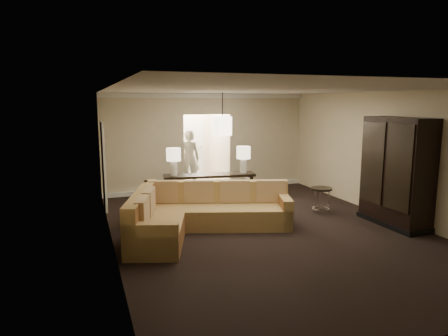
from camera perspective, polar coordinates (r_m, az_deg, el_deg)
name	(u,v)px	position (r m, az deg, el deg)	size (l,w,h in m)	color
ground	(267,230)	(8.22, 6.17, -8.82)	(8.00, 8.00, 0.00)	black
wall_back	(207,142)	(11.59, -2.38, 3.68)	(6.00, 0.04, 2.80)	beige
wall_front	(439,217)	(4.72, 28.34, -6.13)	(6.00, 0.04, 2.80)	beige
wall_left	(111,171)	(7.11, -15.91, -0.39)	(0.04, 8.00, 2.80)	beige
wall_right	(390,155)	(9.59, 22.68, 1.73)	(0.04, 8.00, 2.80)	beige
ceiling	(270,89)	(7.81, 6.55, 11.08)	(6.00, 8.00, 0.02)	silver
crown_molding	(208,96)	(11.48, -2.36, 10.28)	(6.00, 0.10, 0.12)	silver
baseboard	(208,188)	(11.75, -2.27, -2.85)	(6.00, 0.10, 0.12)	silver
side_door	(104,166)	(9.93, -16.79, 0.26)	(0.05, 0.90, 2.10)	silver
foyer	(195,141)	(12.88, -4.18, 3.81)	(1.44, 2.02, 2.80)	silver
sectional_sofa	(198,214)	(8.01, -3.79, -6.54)	(3.65, 2.62, 0.92)	brown
coffee_table	(203,213)	(8.69, -2.96, -6.45)	(0.96, 0.96, 0.38)	silver
console_table	(209,188)	(9.67, -2.10, -2.87)	(2.24, 0.79, 0.85)	black
armoire	(397,174)	(9.03, 23.42, -0.81)	(0.67, 1.57, 2.26)	black
drink_table	(321,195)	(9.53, 13.72, -3.77)	(0.48, 0.48, 0.60)	black
table_lamp_left	(174,157)	(9.43, -7.21, 1.53)	(0.34, 0.34, 0.65)	silver
table_lamp_right	(243,155)	(9.71, 2.80, 1.83)	(0.34, 0.34, 0.65)	silver
pendant_light	(222,126)	(10.31, -0.23, 6.05)	(0.38, 0.38, 1.09)	black
person	(189,156)	(11.91, -5.04, 1.72)	(0.70, 0.47, 1.94)	beige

